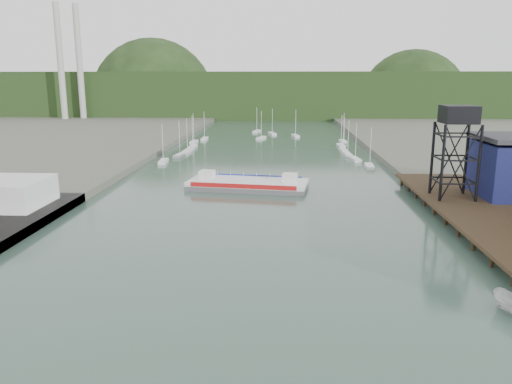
# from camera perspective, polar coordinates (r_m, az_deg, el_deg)

# --- Properties ---
(east_pier) EXTENTS (14.00, 70.00, 2.45)m
(east_pier) POSITION_cam_1_polar(r_m,az_deg,el_deg) (83.58, 25.45, -2.80)
(east_pier) COLOR black
(east_pier) RESTS_ON ground
(lift_tower) EXTENTS (6.50, 6.50, 16.00)m
(lift_tower) POSITION_cam_1_polar(r_m,az_deg,el_deg) (92.63, 22.12, 7.60)
(lift_tower) COLOR black
(lift_tower) RESTS_ON east_pier
(marina_sailboats) EXTENTS (57.71, 92.65, 0.90)m
(marina_sailboats) POSITION_cam_1_polar(r_m,az_deg,el_deg) (169.42, 1.38, 5.33)
(marina_sailboats) COLOR silver
(marina_sailboats) RESTS_ON ground
(smokestacks) EXTENTS (11.20, 8.20, 60.00)m
(smokestacks) POSITION_cam_1_polar(r_m,az_deg,el_deg) (284.58, -20.48, 13.60)
(smokestacks) COLOR #AAAAA5
(smokestacks) RESTS_ON ground
(distant_hills) EXTENTS (500.00, 120.00, 80.00)m
(distant_hills) POSITION_cam_1_polar(r_m,az_deg,el_deg) (331.10, 1.56, 10.78)
(distant_hills) COLOR black
(distant_hills) RESTS_ON ground
(chain_ferry) EXTENTS (25.75, 13.19, 3.55)m
(chain_ferry) POSITION_cam_1_polar(r_m,az_deg,el_deg) (104.49, -0.95, 0.93)
(chain_ferry) COLOR #545457
(chain_ferry) RESTS_ON ground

